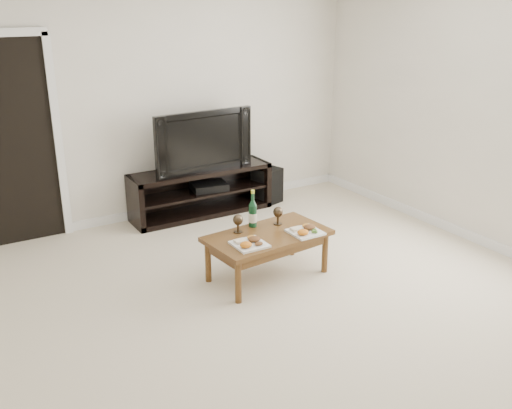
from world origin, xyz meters
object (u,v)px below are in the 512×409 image
(media_console, at_px, (201,192))
(subwoofer, at_px, (267,185))
(television, at_px, (199,140))
(coffee_table, at_px, (268,255))

(media_console, relative_size, subwoofer, 3.81)
(television, bearing_deg, media_console, -3.25)
(subwoofer, height_order, coffee_table, subwoofer)
(television, height_order, subwoofer, television)
(media_console, bearing_deg, subwoofer, -2.14)
(media_console, height_order, subwoofer, media_console)
(television, relative_size, coffee_table, 1.10)
(subwoofer, relative_size, coffee_table, 0.40)
(media_console, distance_m, coffee_table, 1.77)
(television, xyz_separation_m, subwoofer, (0.88, -0.03, -0.68))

